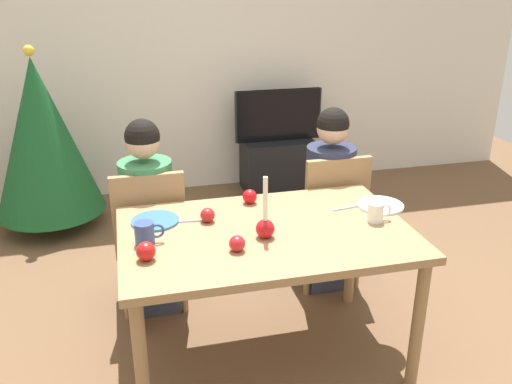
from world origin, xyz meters
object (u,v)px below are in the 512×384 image
Objects in this scene: tv_stand at (278,165)px; apple_by_left_plate at (146,251)px; apple_far_edge at (237,243)px; person_right_child at (329,202)px; dining_table at (266,245)px; person_left_child at (149,220)px; mug_left at (145,233)px; apple_near_candle at (250,196)px; plate_left at (155,221)px; chair_left at (150,232)px; tv at (278,115)px; mug_right at (376,212)px; christmas_tree at (42,137)px; chair_right at (330,213)px; plate_right at (380,205)px; candle_centerpiece at (265,225)px; apple_by_right_mug at (208,215)px.

tv_stand is 7.52× the size of apple_by_left_plate.
person_right_child is at bearing 46.98° from apple_far_edge.
dining_table is 0.84m from person_left_child.
mug_left is 1.75× the size of apple_near_candle.
plate_left is at bearing 130.23° from apple_far_edge.
person_right_child reaches higher than tv_stand.
person_right_child is 15.04× the size of apple_near_candle.
person_right_child is at bearing 1.68° from chair_left.
person_left_child is at bearing -127.12° from tv.
chair_left is at bearing 149.52° from mug_right.
plate_left is 0.53m from apple_near_candle.
mug_left reaches higher than apple_near_candle.
dining_table is 2.32m from christmas_tree.
chair_right is at bearing 0.00° from chair_left.
plate_left is at bearing 175.51° from plate_right.
tv is 2.17m from plate_right.
christmas_tree is (-0.70, 1.35, 0.23)m from chair_left.
candle_centerpiece reaches higher than apple_far_edge.
christmas_tree reaches higher than plate_right.
chair_left is at bearing 180.00° from chair_right.
christmas_tree is at bearing 118.02° from person_left_child.
person_left_child is 1.30m from mug_right.
apple_near_candle is 0.54m from apple_far_edge.
plate_left is at bearing 148.80° from candle_centerpiece.
apple_near_candle is (0.53, -0.27, 0.28)m from chair_left.
chair_right is at bearing -95.04° from tv_stand.
plate_left is at bearing -67.47° from christmas_tree.
person_right_child is at bearing 27.45° from apple_near_candle.
person_right_child is 4.91× the size of plate_left.
christmas_tree is at bearing 136.02° from plate_right.
plate_left is 0.97× the size of plate_right.
dining_table is 0.82m from chair_left.
candle_centerpiece reaches higher than apple_near_candle.
person_left_child is 0.91m from candle_centerpiece.
person_left_child is 0.68m from mug_left.
person_left_child is at bearing -127.13° from tv_stand.
dining_table is 4.62× the size of candle_centerpiece.
chair_left reaches higher than mug_left.
christmas_tree is 2.22m from apple_by_left_plate.
dining_table is 0.27m from apple_far_edge.
dining_table is at bearing -107.54° from tv.
candle_centerpiece is 0.56m from apple_by_left_plate.
person_left_child reaches higher than plate_left.
chair_right is 0.63× the size of christmas_tree.
person_right_child reaches higher than apple_by_right_mug.
person_left_child is 8.58× the size of mug_left.
person_left_child is 2.09m from tv.
dining_table is 1.77× the size of tv.
candle_centerpiece reaches higher than tv_stand.
chair_right is at bearing 24.87° from apple_near_candle.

